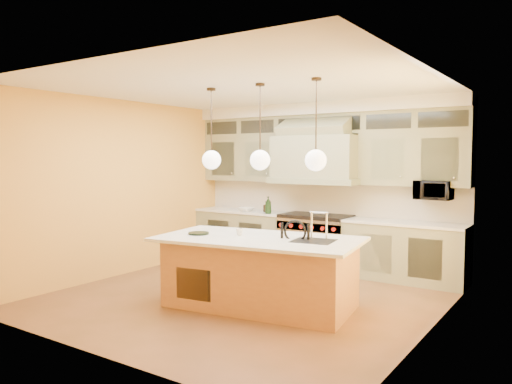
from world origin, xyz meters
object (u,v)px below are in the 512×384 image
Objects in this scene: range at (316,241)px; microwave at (433,190)px; counter_stool at (292,261)px; kitchen_island at (260,271)px.

microwave is (1.95, 0.11, 0.96)m from range.
range is 2.58m from counter_stool.
kitchen_island is 3.10m from microwave.
range is at bearing -176.88° from microwave.
kitchen_island is at bearing -121.69° from microwave.
kitchen_island is 2.39× the size of counter_stool.
counter_stool is 2.84m from microwave.
range is 2.18m from microwave.
counter_stool is (0.49, -0.02, 0.19)m from kitchen_island.
counter_stool reaches higher than range.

